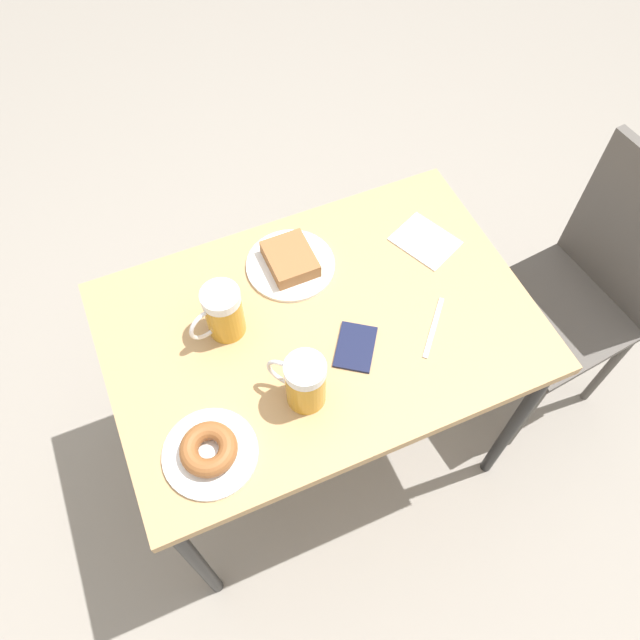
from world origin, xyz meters
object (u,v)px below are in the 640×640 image
object	(u,v)px
plate_with_donut	(209,451)
beer_mug_left	(223,312)
chair	(594,278)
napkin_folded	(425,241)
passport_near_edge	(355,347)
plate_with_cake	(289,262)
beer_mug_center	(304,382)
fork	(434,327)

from	to	relation	value
plate_with_donut	beer_mug_left	distance (m)	0.32
chair	napkin_folded	size ratio (longest dim) A/B	4.89
chair	passport_near_edge	bearing A→B (deg)	-93.75
plate_with_cake	chair	bearing A→B (deg)	73.44
beer_mug_center	napkin_folded	size ratio (longest dim) A/B	0.76
beer_mug_center	plate_with_cake	bearing A→B (deg)	163.67
chair	fork	bearing A→B (deg)	-90.68
chair	beer_mug_center	xyz separation A→B (m)	(0.10, -0.97, 0.27)
fork	chair	bearing A→B (deg)	95.26
chair	fork	xyz separation A→B (m)	(0.06, -0.61, 0.20)
passport_near_edge	beer_mug_left	bearing A→B (deg)	-122.73
chair	plate_with_donut	world-z (taller)	chair
chair	napkin_folded	bearing A→B (deg)	-116.76
beer_mug_left	napkin_folded	xyz separation A→B (m)	(-0.05, 0.57, -0.07)
beer_mug_center	napkin_folded	distance (m)	0.56
napkin_folded	passport_near_edge	bearing A→B (deg)	-54.45
napkin_folded	beer_mug_center	bearing A→B (deg)	-58.19
beer_mug_center	napkin_folded	world-z (taller)	beer_mug_center
chair	passport_near_edge	xyz separation A→B (m)	(0.03, -0.81, 0.20)
plate_with_cake	passport_near_edge	xyz separation A→B (m)	(0.29, 0.06, -0.02)
plate_with_donut	passport_near_edge	size ratio (longest dim) A/B	1.35
beer_mug_center	passport_near_edge	world-z (taller)	beer_mug_center
beer_mug_left	passport_near_edge	xyz separation A→B (m)	(0.17, 0.27, -0.07)
chair	beer_mug_center	size ratio (longest dim) A/B	6.41
beer_mug_left	fork	size ratio (longest dim) A/B	1.07
chair	plate_with_cake	world-z (taller)	chair
beer_mug_center	plate_with_donut	bearing A→B (deg)	-79.22
chair	passport_near_edge	size ratio (longest dim) A/B	6.23
plate_with_cake	beer_mug_center	world-z (taller)	beer_mug_center
chair	plate_with_cake	xyz separation A→B (m)	(-0.26, -0.86, 0.22)
beer_mug_left	chair	bearing A→B (deg)	82.55
plate_with_donut	beer_mug_center	bearing A→B (deg)	100.78
beer_mug_center	passport_near_edge	distance (m)	0.19
plate_with_donut	passport_near_edge	world-z (taller)	plate_with_donut
chair	plate_with_cake	distance (m)	0.92
beer_mug_left	beer_mug_center	size ratio (longest dim) A/B	1.00
plate_with_cake	passport_near_edge	bearing A→B (deg)	10.91
chair	napkin_folded	world-z (taller)	chair
napkin_folded	fork	bearing A→B (deg)	-24.08
plate_with_donut	fork	distance (m)	0.61
chair	beer_mug_center	distance (m)	1.01
plate_with_donut	passport_near_edge	xyz separation A→B (m)	(-0.12, 0.40, -0.02)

